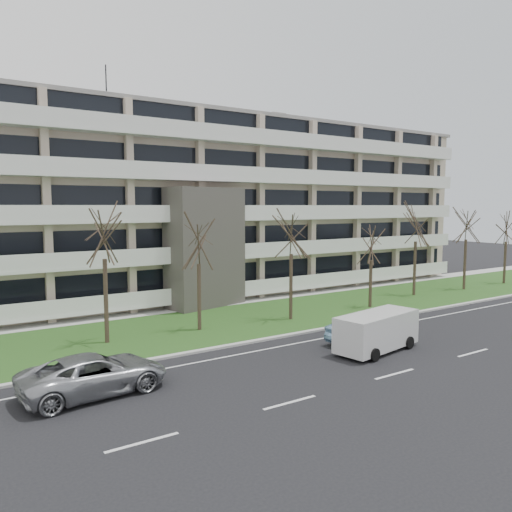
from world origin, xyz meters
TOP-DOWN VIEW (x-y plane):
  - ground at (0.00, 0.00)m, footprint 160.00×160.00m
  - grass_verge at (0.00, 13.00)m, footprint 90.00×10.00m
  - curb at (0.00, 8.00)m, footprint 90.00×0.35m
  - sidewalk at (0.00, 18.50)m, footprint 90.00×2.00m
  - lane_edge_line at (0.00, 6.50)m, footprint 90.00×0.12m
  - apartment_building at (-0.01, 25.32)m, footprint 60.50×15.10m
  - silver_pickup at (-12.09, 5.14)m, footprint 6.10×3.18m
  - blue_sedan at (2.70, 4.65)m, footprint 4.65×1.84m
  - white_van at (2.14, 3.06)m, footprint 5.45×2.78m
  - tree_2 at (-9.42, 12.34)m, footprint 4.24×4.24m
  - tree_3 at (-3.78, 12.10)m, footprint 3.68×3.68m
  - tree_4 at (2.68, 11.31)m, footprint 3.98×3.98m
  - tree_5 at (10.15, 11.25)m, footprint 3.22×3.22m
  - tree_6 at (17.02, 12.76)m, footprint 4.14×4.14m
  - tree_7 at (23.24, 12.18)m, footprint 4.12×4.12m
  - tree_8 at (29.73, 12.16)m, footprint 3.72×3.72m

SIDE VIEW (x-z plane):
  - ground at x=0.00m, z-range 0.00..0.00m
  - lane_edge_line at x=0.00m, z-range 0.00..0.01m
  - grass_verge at x=0.00m, z-range 0.00..0.06m
  - sidewalk at x=0.00m, z-range 0.00..0.08m
  - curb at x=0.00m, z-range 0.00..0.12m
  - blue_sedan at x=2.70m, z-range 0.00..1.50m
  - silver_pickup at x=-12.09m, z-range 0.00..1.64m
  - white_van at x=2.14m, z-range 0.20..2.22m
  - tree_5 at x=10.15m, z-range 1.78..8.22m
  - tree_3 at x=-3.78m, z-range 2.04..9.39m
  - tree_8 at x=29.73m, z-range 2.06..9.50m
  - tree_4 at x=2.68m, z-range 2.21..10.17m
  - tree_7 at x=23.24m, z-range 2.29..10.53m
  - tree_6 at x=17.02m, z-range 2.30..10.58m
  - tree_2 at x=-9.42m, z-range 2.35..10.83m
  - apartment_building at x=-0.01m, z-range -1.76..16.99m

